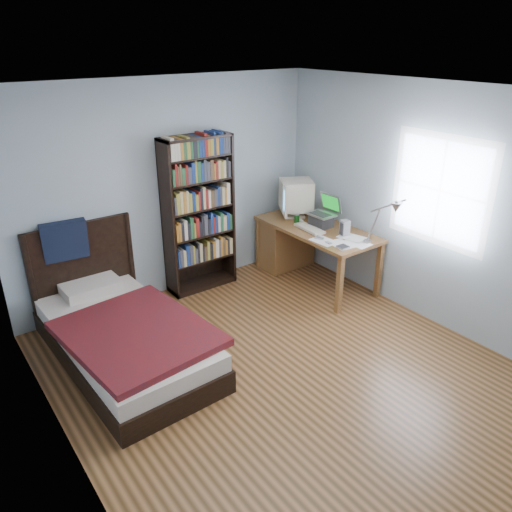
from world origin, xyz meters
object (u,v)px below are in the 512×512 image
(crt_monitor, at_px, (295,196))
(soda_can, at_px, (297,219))
(desk, at_px, (293,240))
(bookshelf, at_px, (199,215))
(laptop, at_px, (322,218))
(desk_lamp, at_px, (392,211))
(speaker, at_px, (345,228))
(keyboard, at_px, (310,229))
(bed, at_px, (121,332))

(crt_monitor, relative_size, soda_can, 5.02)
(desk, xyz_separation_m, bookshelf, (-1.22, 0.30, 0.52))
(laptop, distance_m, bookshelf, 1.50)
(desk_lamp, height_order, soda_can, desk_lamp)
(laptop, distance_m, speaker, 0.38)
(crt_monitor, bearing_deg, desk_lamp, -91.77)
(bookshelf, bearing_deg, keyboard, -34.14)
(desk, relative_size, soda_can, 13.74)
(laptop, relative_size, keyboard, 0.93)
(laptop, distance_m, desk_lamp, 1.15)
(laptop, relative_size, soda_can, 3.36)
(crt_monitor, xyz_separation_m, soda_can, (-0.16, -0.23, -0.21))
(speaker, relative_size, bed, 0.09)
(speaker, relative_size, bookshelf, 0.10)
(desk_lamp, bearing_deg, desk, 90.00)
(keyboard, xyz_separation_m, bed, (-2.48, -0.07, -0.49))
(desk_lamp, bearing_deg, bookshelf, 123.90)
(crt_monitor, xyz_separation_m, speaker, (0.03, -0.87, -0.18))
(desk_lamp, xyz_separation_m, soda_can, (-0.11, 1.33, -0.45))
(keyboard, relative_size, bed, 0.19)
(desk, bearing_deg, laptop, -80.14)
(laptop, height_order, desk_lamp, desk_lamp)
(desk, height_order, bed, bed)
(crt_monitor, relative_size, laptop, 1.50)
(desk, height_order, speaker, speaker)
(speaker, bearing_deg, crt_monitor, 105.61)
(desk, xyz_separation_m, desk_lamp, (0.00, -1.52, 0.82))
(desk, distance_m, bed, 2.66)
(keyboard, xyz_separation_m, speaker, (0.20, -0.38, 0.08))
(keyboard, bearing_deg, soda_can, 90.34)
(keyboard, height_order, bed, bed)
(keyboard, xyz_separation_m, bookshelf, (-1.10, 0.74, 0.19))
(crt_monitor, height_order, keyboard, crt_monitor)
(laptop, height_order, keyboard, laptop)
(soda_can, relative_size, bed, 0.05)
(desk, distance_m, bookshelf, 1.36)
(desk, relative_size, desk_lamp, 2.52)
(desk, xyz_separation_m, crt_monitor, (0.05, 0.04, 0.58))
(desk_lamp, bearing_deg, keyboard, 96.73)
(soda_can, distance_m, bookshelf, 1.22)
(laptop, bearing_deg, bed, -178.50)
(desk_lamp, xyz_separation_m, keyboard, (-0.13, 1.08, -0.49))
(speaker, xyz_separation_m, bookshelf, (-1.30, 1.13, 0.11))
(desk, height_order, bookshelf, bookshelf)
(desk, xyz_separation_m, speaker, (0.07, -0.83, 0.41))
(desk_lamp, relative_size, keyboard, 1.51)
(desk_lamp, height_order, keyboard, desk_lamp)
(laptop, bearing_deg, soda_can, 127.25)
(bookshelf, bearing_deg, desk, -13.59)
(soda_can, xyz_separation_m, bed, (-2.49, -0.32, -0.54))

